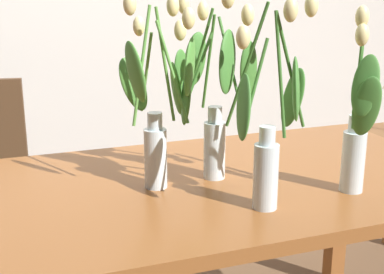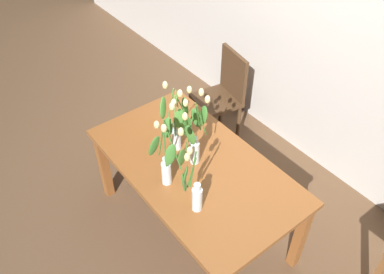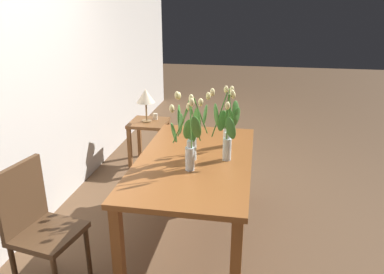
{
  "view_description": "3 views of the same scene",
  "coord_description": "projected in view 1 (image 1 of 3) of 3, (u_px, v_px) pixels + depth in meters",
  "views": [
    {
      "loc": [
        -0.63,
        -1.46,
        1.32
      ],
      "look_at": [
        -0.09,
        0.01,
        0.88
      ],
      "focal_mm": 50.08,
      "sensor_mm": 36.0,
      "label": 1
    },
    {
      "loc": [
        1.54,
        -1.21,
        2.79
      ],
      "look_at": [
        -0.05,
        0.02,
        0.95
      ],
      "focal_mm": 37.06,
      "sensor_mm": 36.0,
      "label": 2
    },
    {
      "loc": [
        -2.68,
        -0.45,
        1.93
      ],
      "look_at": [
        0.0,
        0.02,
        0.92
      ],
      "focal_mm": 34.82,
      "sensor_mm": 36.0,
      "label": 3
    }
  ],
  "objects": [
    {
      "name": "tulip_vase_1",
      "position": [
        157.0,
        111.0,
        1.56
      ],
      "size": [
        0.24,
        0.25,
        0.57
      ],
      "color": "silver",
      "rests_on": "dining_table"
    },
    {
      "name": "tulip_vase_0",
      "position": [
        266.0,
        124.0,
        1.41
      ],
      "size": [
        0.28,
        0.22,
        0.59
      ],
      "color": "silver",
      "rests_on": "dining_table"
    },
    {
      "name": "dining_table",
      "position": [
        220.0,
        205.0,
        1.71
      ],
      "size": [
        1.6,
        0.9,
        0.74
      ],
      "color": "brown",
      "rests_on": "ground"
    },
    {
      "name": "tulip_vase_3",
      "position": [
        209.0,
        106.0,
        1.63
      ],
      "size": [
        0.24,
        0.25,
        0.56
      ],
      "color": "silver",
      "rests_on": "dining_table"
    },
    {
      "name": "tulip_vase_2",
      "position": [
        357.0,
        135.0,
        1.52
      ],
      "size": [
        0.11,
        0.15,
        0.54
      ],
      "color": "silver",
      "rests_on": "dining_table"
    }
  ]
}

